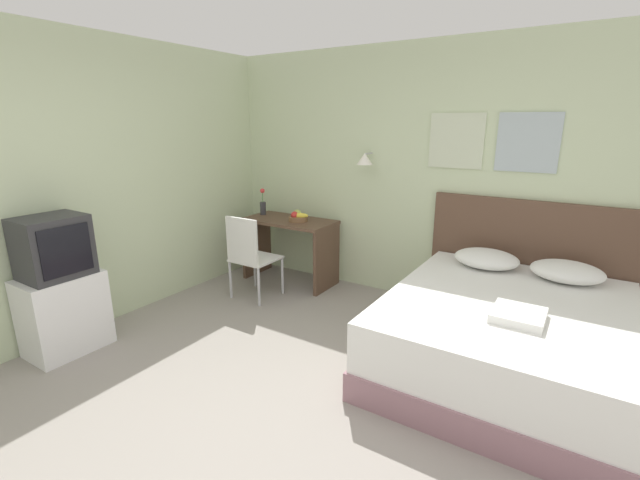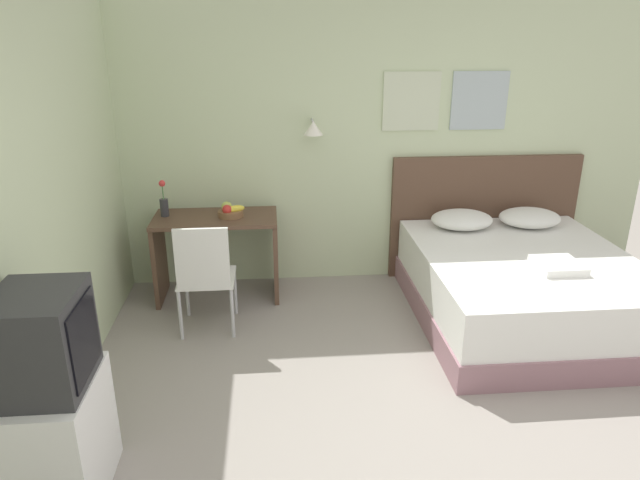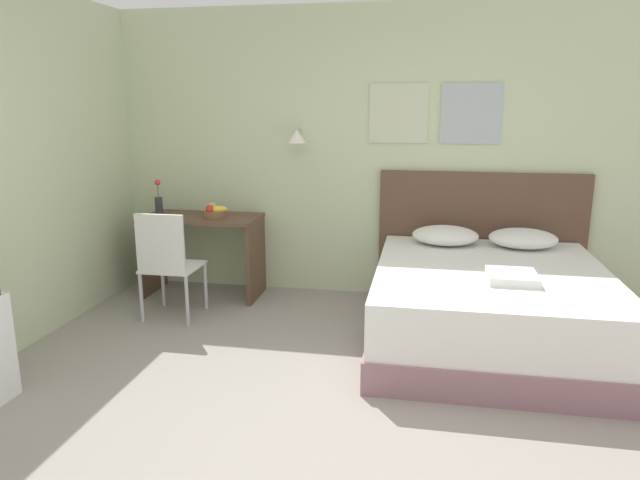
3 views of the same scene
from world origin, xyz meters
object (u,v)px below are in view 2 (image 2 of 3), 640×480
at_px(flower_vase, 164,203).
at_px(tv_stand, 60,440).
at_px(folded_towel_near_foot, 558,266).
at_px(pillow_left, 462,219).
at_px(pillow_right, 530,218).
at_px(bed, 523,289).
at_px(fruit_bowl, 230,211).
at_px(desk, 217,242).
at_px(television, 41,341).
at_px(headboard, 483,216).
at_px(desk_chair, 205,272).

relative_size(flower_vase, tv_stand, 0.49).
bearing_deg(folded_towel_near_foot, pillow_left, 112.88).
bearing_deg(pillow_left, pillow_right, 0.00).
bearing_deg(bed, fruit_bowl, 163.96).
bearing_deg(flower_vase, desk, -6.48).
distance_m(bed, pillow_left, 0.87).
height_order(fruit_bowl, television, television).
bearing_deg(tv_stand, pillow_left, 39.31).
xyz_separation_m(desk, fruit_bowl, (0.13, -0.01, 0.29)).
xyz_separation_m(bed, headboard, (0.00, 1.02, 0.30)).
height_order(fruit_bowl, flower_vase, flower_vase).
bearing_deg(pillow_right, bed, -114.41).
bearing_deg(desk_chair, television, -109.35).
height_order(headboard, folded_towel_near_foot, headboard).
bearing_deg(fruit_bowl, headboard, 7.56).
bearing_deg(folded_towel_near_foot, desk_chair, 173.17).
distance_m(pillow_right, tv_stand, 4.22).
height_order(pillow_right, desk_chair, desk_chair).
xyz_separation_m(folded_towel_near_foot, desk_chair, (-2.69, 0.32, -0.09)).
bearing_deg(desk_chair, pillow_left, 16.75).
height_order(bed, tv_stand, tv_stand).
distance_m(desk_chair, television, 1.79).
relative_size(headboard, television, 3.70).
height_order(fruit_bowl, tv_stand, fruit_bowl).
height_order(pillow_left, desk, desk).
distance_m(pillow_left, desk_chair, 2.38).
bearing_deg(television, headboard, 39.80).
xyz_separation_m(bed, desk, (-2.56, 0.71, 0.23)).
bearing_deg(pillow_left, headboard, 43.65).
xyz_separation_m(bed, television, (-3.17, -1.63, 0.62)).
bearing_deg(flower_vase, pillow_right, -0.83).
xyz_separation_m(pillow_right, flower_vase, (-3.32, 0.05, 0.21)).
bearing_deg(television, pillow_right, 33.77).
distance_m(desk_chair, fruit_bowl, 0.75).
xyz_separation_m(flower_vase, tv_stand, (-0.18, -2.39, -0.55)).
distance_m(bed, flower_vase, 3.15).
relative_size(pillow_right, desk, 0.52).
xyz_separation_m(folded_towel_near_foot, desk, (-2.66, 1.00, -0.10)).
relative_size(headboard, folded_towel_near_foot, 5.35).
bearing_deg(headboard, fruit_bowl, -172.44).
relative_size(folded_towel_near_foot, desk, 0.32).
distance_m(bed, pillow_right, 0.87).
bearing_deg(fruit_bowl, folded_towel_near_foot, -21.46).
xyz_separation_m(headboard, pillow_left, (-0.32, -0.31, 0.08)).
bearing_deg(desk_chair, desk, 86.86).
xyz_separation_m(bed, flower_vase, (-2.99, 0.76, 0.59)).
xyz_separation_m(headboard, folded_towel_near_foot, (0.10, -1.31, 0.03)).
height_order(pillow_left, television, television).
bearing_deg(bed, desk, 164.51).
height_order(bed, folded_towel_near_foot, folded_towel_near_foot).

